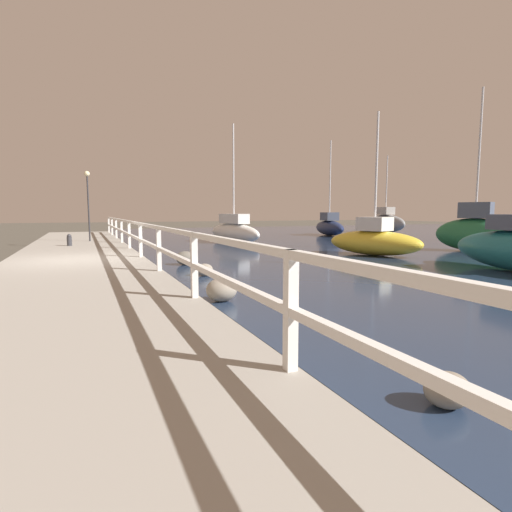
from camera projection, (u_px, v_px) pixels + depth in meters
name	position (u px, v px, depth m)	size (l,w,h in m)	color
ground_plane	(77.00, 270.00, 11.66)	(120.00, 120.00, 0.00)	#4C473D
dock_walkway	(77.00, 265.00, 11.64)	(3.86, 36.00, 0.32)	#9E998E
railing	(140.00, 233.00, 12.27)	(0.10, 32.50, 1.06)	white
boulder_near_dock	(447.00, 390.00, 3.46)	(0.41, 0.37, 0.31)	slate
boulder_mid_strip	(222.00, 290.00, 7.57)	(0.60, 0.54, 0.45)	gray
boulder_upstream	(185.00, 258.00, 12.82)	(0.59, 0.53, 0.44)	#666056
boulder_water_edge	(205.00, 270.00, 10.60)	(0.44, 0.40, 0.33)	gray
mooring_bollard	(69.00, 240.00, 16.34)	(0.19, 0.19, 0.49)	#333338
dock_lamp	(88.00, 191.00, 18.79)	(0.25, 0.25, 3.30)	#2D2D33
sailboat_white	(234.00, 231.00, 22.21)	(1.59, 5.62, 6.46)	white
sailboat_navy	(329.00, 226.00, 29.09)	(2.62, 5.38, 6.78)	#192347
sailboat_gray	(385.00, 222.00, 33.61)	(2.22, 5.72, 6.35)	gray
sailboat_green	(475.00, 231.00, 17.26)	(2.25, 3.38, 6.88)	#236B42
sailboat_yellow	(374.00, 241.00, 15.69)	(2.82, 4.14, 5.50)	gold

